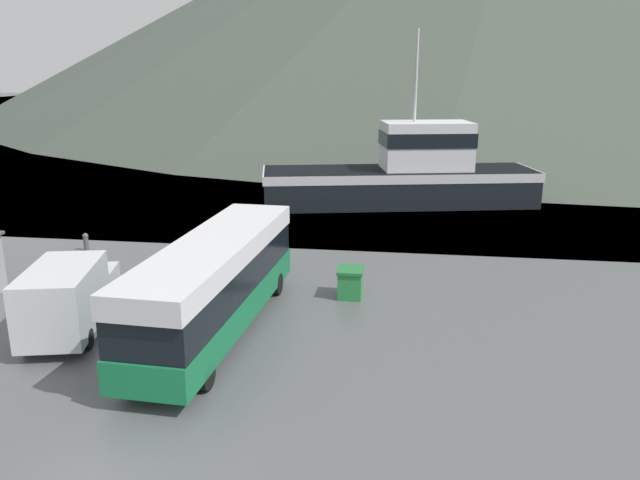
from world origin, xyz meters
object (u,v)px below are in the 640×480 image
at_px(tour_bus, 216,281).
at_px(delivery_van, 68,296).
at_px(fishing_boat, 405,174).
at_px(storage_bin, 350,282).

bearing_deg(tour_bus, delivery_van, -168.47).
bearing_deg(fishing_boat, delivery_van, 141.71).
bearing_deg(storage_bin, delivery_van, -152.75).
bearing_deg(tour_bus, storage_bin, 46.21).
distance_m(fishing_boat, storage_bin, 18.47).
bearing_deg(delivery_van, storage_bin, 13.70).
height_order(delivery_van, fishing_boat, fishing_boat).
relative_size(delivery_van, fishing_boat, 0.33).
relative_size(tour_bus, storage_bin, 9.42).
xyz_separation_m(fishing_boat, storage_bin, (-1.88, -18.33, -1.39)).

